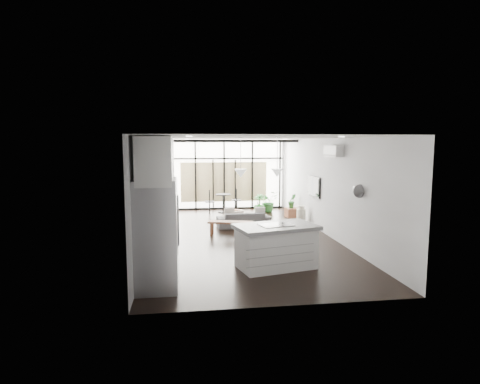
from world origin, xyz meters
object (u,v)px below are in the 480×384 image
object	(u,v)px
sofa	(243,217)
milk_can	(301,214)
island	(276,246)
fridge	(156,234)
tv	(314,186)
console_bench	(231,229)
pouf	(236,216)

from	to	relation	value
sofa	milk_can	distance (m)	2.03
island	fridge	bearing A→B (deg)	-173.30
island	sofa	bearing A→B (deg)	77.80
island	tv	distance (m)	4.58
sofa	milk_can	world-z (taller)	sofa
console_bench	fridge	bearing A→B (deg)	-99.90
island	pouf	world-z (taller)	island
milk_can	console_bench	bearing A→B (deg)	-149.79
console_bench	tv	xyz separation A→B (m)	(2.75, 0.86, 1.09)
fridge	pouf	xyz separation A→B (m)	(2.28, 6.01, -0.81)
milk_can	island	bearing A→B (deg)	-112.83
island	milk_can	world-z (taller)	island
tv	fridge	bearing A→B (deg)	-133.49
island	tv	world-z (taller)	tv
console_bench	sofa	bearing A→B (deg)	79.38
sofa	tv	world-z (taller)	tv
sofa	milk_can	size ratio (longest dim) A/B	2.79
fridge	milk_can	size ratio (longest dim) A/B	3.39
pouf	milk_can	world-z (taller)	milk_can
sofa	tv	bearing A→B (deg)	169.05
fridge	island	bearing A→B (deg)	19.88
milk_can	tv	bearing A→B (deg)	-71.38
island	tv	size ratio (longest dim) A/B	1.54
pouf	milk_can	xyz separation A→B (m)	(2.11, -0.53, 0.10)
sofa	console_bench	world-z (taller)	sofa
island	pouf	size ratio (longest dim) A/B	3.43
fridge	sofa	xyz separation A→B (m)	(2.39, 5.13, -0.69)
sofa	tv	size ratio (longest dim) A/B	1.51
fridge	tv	xyz separation A→B (m)	(4.60, 4.85, 0.29)
island	pouf	bearing A→B (deg)	78.84
tv	sofa	bearing A→B (deg)	172.85
pouf	tv	bearing A→B (deg)	-26.50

